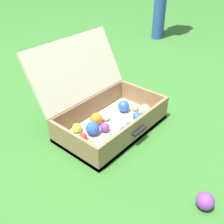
% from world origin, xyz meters
% --- Properties ---
extents(ground_plane, '(16.00, 16.00, 0.00)m').
position_xyz_m(ground_plane, '(0.00, 0.00, 0.00)').
color(ground_plane, '#336B28').
extents(open_suitcase, '(0.66, 0.59, 0.50)m').
position_xyz_m(open_suitcase, '(0.02, -0.01, 0.11)').
color(open_suitcase, beige).
rests_on(open_suitcase, ground).
extents(stray_ball_on_grass, '(0.08, 0.08, 0.08)m').
position_xyz_m(stray_ball_on_grass, '(-0.15, -0.75, 0.04)').
color(stray_ball_on_grass, purple).
rests_on(stray_ball_on_grass, ground).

